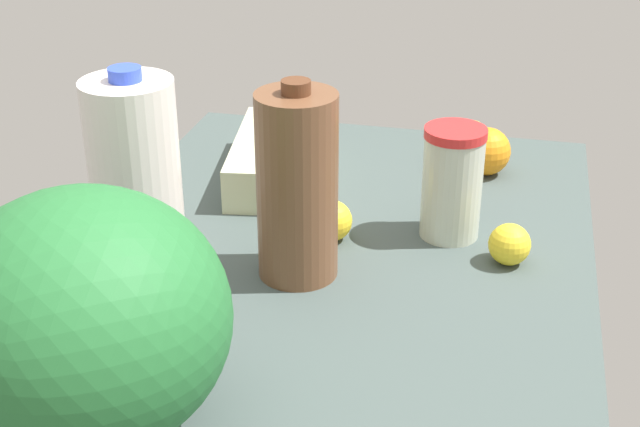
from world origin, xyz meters
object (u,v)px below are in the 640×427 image
(tumbler_cup, at_px, (452,183))
(lemon_by_jug, at_px, (510,244))
(egg_carton, at_px, (269,157))
(milk_jug, at_px, (135,173))
(watermelon, at_px, (86,320))
(orange_near_front, at_px, (486,151))
(lime_far_back, at_px, (472,135))
(chocolate_milk_jug, at_px, (297,187))
(lemon_loose, at_px, (332,221))

(tumbler_cup, distance_m, lemon_by_jug, 0.13)
(egg_carton, relative_size, tumbler_cup, 1.75)
(milk_jug, height_order, watermelon, milk_jug)
(orange_near_front, bearing_deg, lime_far_back, -163.99)
(chocolate_milk_jug, relative_size, lime_far_back, 5.18)
(lime_far_back, distance_m, lemon_loose, 0.45)
(egg_carton, height_order, watermelon, watermelon)
(tumbler_cup, xyz_separation_m, watermelon, (0.53, -0.32, 0.05))
(watermelon, relative_size, lime_far_back, 5.50)
(lime_far_back, xyz_separation_m, lemon_loose, (0.41, -0.18, 0.00))
(chocolate_milk_jug, distance_m, lime_far_back, 0.57)
(lime_far_back, height_order, orange_near_front, orange_near_front)
(chocolate_milk_jug, bearing_deg, orange_near_front, 150.21)
(egg_carton, bearing_deg, chocolate_milk_jug, 14.24)
(milk_jug, distance_m, lemon_by_jug, 0.54)
(chocolate_milk_jug, xyz_separation_m, lime_far_back, (-0.52, 0.20, -0.11))
(tumbler_cup, bearing_deg, watermelon, -31.27)
(watermelon, height_order, lime_far_back, watermelon)
(lemon_by_jug, height_order, orange_near_front, orange_near_front)
(milk_jug, bearing_deg, watermelon, 16.08)
(chocolate_milk_jug, bearing_deg, lemon_loose, 167.29)
(lemon_loose, distance_m, orange_near_front, 0.37)
(watermelon, bearing_deg, milk_jug, -163.92)
(lime_far_back, distance_m, lemon_by_jug, 0.44)
(tumbler_cup, relative_size, milk_jug, 0.60)
(egg_carton, relative_size, watermelon, 1.01)
(lemon_loose, relative_size, lemon_by_jug, 1.03)
(tumbler_cup, height_order, orange_near_front, tumbler_cup)
(lemon_loose, relative_size, orange_near_front, 0.74)
(tumbler_cup, xyz_separation_m, lemon_loose, (0.06, -0.17, -0.06))
(watermelon, height_order, orange_near_front, watermelon)
(chocolate_milk_jug, xyz_separation_m, egg_carton, (-0.31, -0.13, -0.10))
(tumbler_cup, relative_size, lime_far_back, 3.17)
(tumbler_cup, relative_size, watermelon, 0.58)
(tumbler_cup, distance_m, lemon_loose, 0.19)
(orange_near_front, bearing_deg, watermelon, -24.95)
(lemon_by_jug, relative_size, orange_near_front, 0.72)
(chocolate_milk_jug, distance_m, lemon_by_jug, 0.32)
(milk_jug, distance_m, lemon_loose, 0.30)
(lime_far_back, relative_size, lemon_by_jug, 0.90)
(lemon_by_jug, bearing_deg, lime_far_back, -168.53)
(milk_jug, height_order, lemon_by_jug, milk_jug)
(tumbler_cup, distance_m, milk_jug, 0.46)
(watermelon, bearing_deg, egg_carton, -179.68)
(chocolate_milk_jug, bearing_deg, lemon_by_jug, 108.27)
(chocolate_milk_jug, distance_m, egg_carton, 0.35)
(tumbler_cup, bearing_deg, lemon_loose, -71.86)
(chocolate_milk_jug, xyz_separation_m, lemon_loose, (-0.11, 0.02, -0.10))
(chocolate_milk_jug, height_order, tumbler_cup, chocolate_milk_jug)
(lime_far_back, bearing_deg, lemon_by_jug, 11.47)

